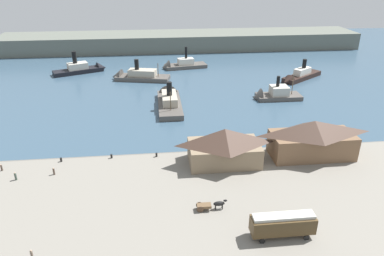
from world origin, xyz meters
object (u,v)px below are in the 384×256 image
(ferry_shed_central_terminal, at_px, (224,146))
(mooring_post_east, at_px, (156,155))
(ferry_approaching_west, at_px, (272,95))
(ferry_moored_east, at_px, (299,76))
(pedestrian_near_cart, at_px, (32,254))
(ferry_mid_harbor, at_px, (169,99))
(ferry_near_quay, at_px, (135,76))
(pedestrian_walking_east, at_px, (54,171))
(mooring_post_center_east, at_px, (61,160))
(street_tram, at_px, (283,224))
(pedestrian_at_waters_edge, at_px, (2,168))
(mooring_post_west, at_px, (112,156))
(ferry_approaching_east, at_px, (179,65))
(pedestrian_standing_center, at_px, (16,176))
(horse_cart, at_px, (210,205))
(ferry_outer_harbor, at_px, (84,69))
(ferry_shed_west_terminal, at_px, (313,138))

(ferry_shed_central_terminal, xyz_separation_m, mooring_post_east, (-14.42, 4.16, -3.61))
(ferry_approaching_west, bearing_deg, ferry_moored_east, 49.64)
(pedestrian_near_cart, height_order, ferry_moored_east, ferry_moored_east)
(ferry_mid_harbor, bearing_deg, ferry_near_quay, 113.24)
(pedestrian_walking_east, height_order, mooring_post_center_east, pedestrian_walking_east)
(street_tram, xyz_separation_m, ferry_approaching_west, (19.24, 64.72, -2.29))
(pedestrian_walking_east, bearing_deg, ferry_shed_central_terminal, 1.73)
(pedestrian_walking_east, height_order, ferry_mid_harbor, ferry_mid_harbor)
(pedestrian_at_waters_edge, xyz_separation_m, ferry_mid_harbor, (36.74, 38.87, -0.53))
(pedestrian_walking_east, height_order, pedestrian_near_cart, pedestrian_walking_east)
(mooring_post_center_east, xyz_separation_m, mooring_post_west, (10.75, 0.40, 0.00))
(ferry_mid_harbor, distance_m, ferry_approaching_east, 41.74)
(pedestrian_standing_center, bearing_deg, mooring_post_center_east, 41.54)
(horse_cart, height_order, ferry_outer_harbor, ferry_outer_harbor)
(ferry_shed_central_terminal, height_order, mooring_post_west, ferry_shed_central_terminal)
(ferry_near_quay, bearing_deg, horse_cart, -79.21)
(ferry_near_quay, bearing_deg, pedestrian_walking_east, -101.64)
(pedestrian_walking_east, relative_size, ferry_near_quay, 0.07)
(ferry_mid_harbor, xyz_separation_m, ferry_approaching_east, (6.49, 41.23, -0.18))
(ferry_shed_west_terminal, relative_size, horse_cart, 3.40)
(pedestrian_standing_center, xyz_separation_m, mooring_post_center_east, (7.35, 6.51, -0.34))
(horse_cart, xyz_separation_m, pedestrian_near_cart, (-27.73, -8.46, -0.25))
(ferry_shed_central_terminal, relative_size, pedestrian_walking_east, 9.68)
(street_tram, height_order, mooring_post_east, street_tram)
(ferry_shed_west_terminal, distance_m, ferry_moored_east, 62.94)
(pedestrian_walking_east, bearing_deg, pedestrian_standing_center, -170.09)
(street_tram, relative_size, mooring_post_east, 11.18)
(pedestrian_at_waters_edge, distance_m, ferry_near_quay, 70.31)
(ferry_approaching_east, relative_size, ferry_near_quay, 0.86)
(pedestrian_at_waters_edge, height_order, ferry_moored_east, ferry_moored_east)
(pedestrian_at_waters_edge, bearing_deg, horse_cart, -23.11)
(ferry_shed_west_terminal, distance_m, ferry_mid_harbor, 49.66)
(mooring_post_east, bearing_deg, pedestrian_walking_east, -165.97)
(ferry_outer_harbor, bearing_deg, street_tram, -65.55)
(mooring_post_west, distance_m, ferry_mid_harbor, 38.77)
(pedestrian_standing_center, height_order, mooring_post_center_east, pedestrian_standing_center)
(ferry_approaching_east, bearing_deg, ferry_near_quay, -141.15)
(horse_cart, xyz_separation_m, pedestrian_standing_center, (-37.02, 13.56, -0.15))
(pedestrian_at_waters_edge, height_order, pedestrian_walking_east, pedestrian_walking_east)
(street_tram, height_order, mooring_post_center_east, street_tram)
(pedestrian_at_waters_edge, relative_size, ferry_approaching_east, 0.08)
(ferry_shed_central_terminal, height_order, ferry_approaching_west, ferry_shed_central_terminal)
(pedestrian_at_waters_edge, xyz_separation_m, mooring_post_west, (22.19, 2.93, -0.24))
(ferry_shed_central_terminal, relative_size, mooring_post_west, 16.98)
(mooring_post_east, relative_size, ferry_approaching_west, 0.06)
(mooring_post_center_east, relative_size, ferry_moored_east, 0.04)
(ferry_shed_central_terminal, bearing_deg, pedestrian_walking_east, -178.27)
(ferry_approaching_west, bearing_deg, pedestrian_at_waters_edge, -150.86)
(pedestrian_near_cart, distance_m, mooring_post_west, 30.24)
(street_tram, relative_size, pedestrian_near_cart, 6.69)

